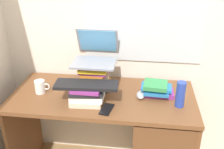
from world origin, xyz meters
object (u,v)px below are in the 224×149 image
object	(u,v)px
book_stack_tall	(95,76)
laptop	(96,54)
book_stack_side	(156,89)
keyboard	(87,85)
computer_mouse	(141,95)
book_stack_keyboard_riser	(87,95)
cell_phone	(107,109)
desk	(146,139)
water_bottle	(180,94)
mug	(40,87)

from	to	relation	value
book_stack_tall	laptop	xyz separation A→B (m)	(-0.00, 0.06, 0.15)
book_stack_side	keyboard	bearing A→B (deg)	-160.22
computer_mouse	book_stack_tall	bearing A→B (deg)	163.59
book_stack_keyboard_riser	computer_mouse	size ratio (longest dim) A/B	2.22
computer_mouse	cell_phone	size ratio (longest dim) A/B	0.76
laptop	book_stack_tall	bearing A→B (deg)	-89.87
desk	laptop	size ratio (longest dim) A/B	3.95
book_stack_side	cell_phone	world-z (taller)	book_stack_side
desk	water_bottle	world-z (taller)	water_bottle
book_stack_side	computer_mouse	distance (m)	0.12
computer_mouse	book_stack_side	bearing A→B (deg)	23.68
keyboard	water_bottle	size ratio (longest dim) A/B	2.36
keyboard	cell_phone	size ratio (longest dim) A/B	3.09
book_stack_tall	computer_mouse	size ratio (longest dim) A/B	2.22
book_stack_keyboard_riser	water_bottle	xyz separation A→B (m)	(0.62, 0.04, 0.02)
mug	cell_phone	distance (m)	0.54
book_stack_tall	laptop	bearing A→B (deg)	90.13
keyboard	cell_phone	distance (m)	0.21
book_stack_side	keyboard	distance (m)	0.51
mug	cell_phone	xyz separation A→B (m)	(0.51, -0.17, -0.04)
book_stack_tall	book_stack_side	world-z (taller)	book_stack_tall
keyboard	water_bottle	distance (m)	0.62
book_stack_side	cell_phone	size ratio (longest dim) A/B	1.75
laptop	book_stack_keyboard_riser	bearing A→B (deg)	-92.24
book_stack_tall	cell_phone	world-z (taller)	book_stack_tall
book_stack_side	computer_mouse	world-z (taller)	book_stack_side
desk	book_stack_side	bearing A→B (deg)	56.02
keyboard	water_bottle	bearing A→B (deg)	0.15
cell_phone	laptop	bearing A→B (deg)	121.20
cell_phone	water_bottle	bearing A→B (deg)	23.77
desk	water_bottle	distance (m)	0.49
cell_phone	mug	bearing A→B (deg)	172.63
book_stack_tall	book_stack_keyboard_riser	xyz separation A→B (m)	(-0.01, -0.23, -0.03)
keyboard	laptop	bearing A→B (deg)	84.56
desk	mug	world-z (taller)	mug
book_stack_keyboard_riser	water_bottle	distance (m)	0.62
desk	book_stack_keyboard_riser	bearing A→B (deg)	-166.52
computer_mouse	mug	xyz separation A→B (m)	(-0.73, -0.03, 0.03)
desk	keyboard	world-z (taller)	keyboard
keyboard	book_stack_side	bearing A→B (deg)	16.40
keyboard	computer_mouse	bearing A→B (deg)	15.19
book_stack_side	laptop	distance (m)	0.51
computer_mouse	water_bottle	size ratio (longest dim) A/B	0.58
book_stack_keyboard_riser	laptop	distance (m)	0.35
desk	book_stack_tall	distance (m)	0.62
book_stack_keyboard_riser	book_stack_side	size ratio (longest dim) A/B	0.97
computer_mouse	mug	size ratio (longest dim) A/B	0.93
keyboard	computer_mouse	size ratio (longest dim) A/B	4.04
book_stack_tall	laptop	distance (m)	0.17
book_stack_side	water_bottle	size ratio (longest dim) A/B	1.34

